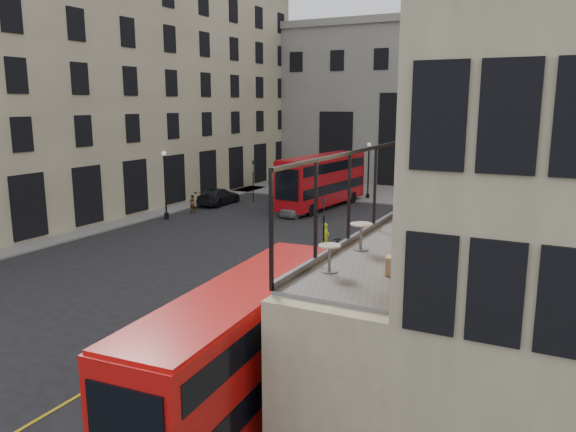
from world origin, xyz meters
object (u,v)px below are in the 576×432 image
at_px(bus_far, 322,178).
at_px(pedestrian_c, 463,188).
at_px(cyclist, 326,237).
at_px(pedestrian_d, 520,193).
at_px(car_c, 219,196).
at_px(cafe_chair_a, 396,264).
at_px(pedestrian_b, 334,179).
at_px(street_lamp_b, 368,174).
at_px(pedestrian_e, 192,204).
at_px(cafe_chair_d, 445,221).
at_px(bus_near, 244,346).
at_px(cafe_chair_b, 409,249).
at_px(cafe_table_far, 405,211).
at_px(car_a, 299,208).
at_px(traffic_light_far, 253,175).
at_px(bicycle, 342,243).
at_px(cafe_table_near, 330,254).
at_px(cafe_chair_c, 423,244).
at_px(street_lamp_a, 165,189).
at_px(pedestrian_a, 310,184).
at_px(traffic_light_near, 324,222).
at_px(car_b, 420,205).
at_px(cafe_table_mid, 361,232).

relative_size(bus_far, pedestrian_c, 7.40).
bearing_deg(cyclist, pedestrian_d, -24.00).
height_order(car_c, cafe_chair_a, cafe_chair_a).
relative_size(car_c, cafe_chair_a, 5.66).
xyz_separation_m(bus_far, pedestrian_b, (-3.57, 11.32, -1.59)).
height_order(street_lamp_b, pedestrian_e, street_lamp_b).
height_order(street_lamp_b, cafe_chair_d, cafe_chair_d).
height_order(bus_near, cafe_chair_b, cafe_chair_b).
bearing_deg(cafe_table_far, cyclist, 124.71).
relative_size(car_a, cyclist, 2.16).
distance_m(pedestrian_b, cafe_chair_b, 44.50).
xyz_separation_m(traffic_light_far, cafe_table_far, (20.87, -24.63, 2.72)).
distance_m(bicycle, pedestrian_d, 23.54).
relative_size(cafe_table_near, cafe_chair_c, 0.85).
relative_size(street_lamp_b, pedestrian_c, 3.43).
relative_size(car_a, pedestrian_d, 1.89).
xyz_separation_m(car_c, cafe_table_near, (22.63, -28.28, 4.35)).
height_order(bicycle, cafe_table_near, cafe_table_near).
relative_size(street_lamp_b, cafe_chair_a, 5.96).
relative_size(bus_far, cyclist, 6.65).
height_order(bus_far, pedestrian_b, bus_far).
bearing_deg(street_lamp_b, bus_far, -110.23).
bearing_deg(street_lamp_a, car_c, 90.00).
bearing_deg(pedestrian_a, pedestrian_c, 19.68).
bearing_deg(cafe_chair_b, cafe_chair_a, -86.02).
xyz_separation_m(bus_far, cafe_chair_d, (15.37, -24.50, 2.33)).
bearing_deg(traffic_light_near, car_a, 121.59).
distance_m(car_b, pedestrian_c, 10.61).
xyz_separation_m(traffic_light_far, street_lamp_a, (-2.00, -10.00, -0.03)).
bearing_deg(car_b, cafe_table_far, -112.27).
distance_m(traffic_light_near, pedestrian_a, 25.53).
height_order(bus_near, bus_far, bus_far).
relative_size(street_lamp_b, pedestrian_d, 2.69).
bearing_deg(street_lamp_a, pedestrian_d, 39.16).
relative_size(traffic_light_near, cafe_chair_d, 4.36).
bearing_deg(cafe_table_mid, bus_far, 115.61).
relative_size(street_lamp_b, car_b, 1.38).
bearing_deg(cafe_chair_a, cafe_chair_b, 93.98).
xyz_separation_m(bicycle, cafe_table_near, (6.94, -18.55, 4.64)).
relative_size(cafe_chair_a, cafe_chair_d, 1.03).
xyz_separation_m(traffic_light_near, bus_near, (4.26, -15.50, -0.18)).
height_order(pedestrian_b, pedestrian_c, pedestrian_b).
bearing_deg(car_a, car_b, 44.83).
height_order(pedestrian_a, pedestrian_d, pedestrian_d).
height_order(pedestrian_a, cafe_chair_a, cafe_chair_a).
bearing_deg(traffic_light_near, cafe_chair_c, -55.11).
bearing_deg(cafe_table_mid, cafe_chair_c, 17.03).
bearing_deg(car_a, cafe_table_near, -51.53).
relative_size(street_lamp_a, bus_near, 0.52).
distance_m(pedestrian_a, pedestrian_d, 19.58).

